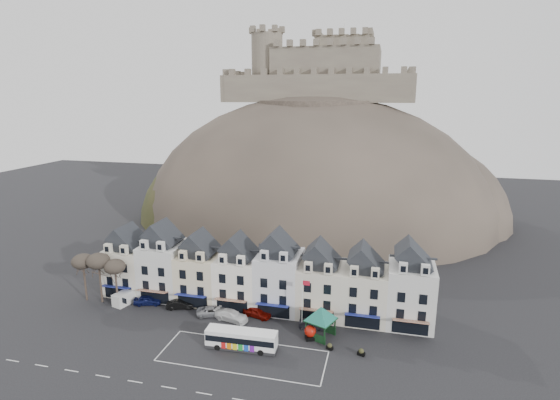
# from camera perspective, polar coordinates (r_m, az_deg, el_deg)

# --- Properties ---
(ground) EXTENTS (300.00, 300.00, 0.00)m
(ground) POSITION_cam_1_polar(r_m,az_deg,el_deg) (61.60, -7.14, -19.94)
(ground) COLOR black
(ground) RESTS_ON ground
(coach_bay_markings) EXTENTS (22.00, 7.50, 0.01)m
(coach_bay_markings) POSITION_cam_1_polar(r_m,az_deg,el_deg) (61.99, -4.87, -19.64)
(coach_bay_markings) COLOR silver
(coach_bay_markings) RESTS_ON ground
(townhouse_terrace) EXTENTS (54.40, 9.35, 11.80)m
(townhouse_terrace) POSITION_cam_1_polar(r_m,az_deg,el_deg) (72.37, -2.60, -9.73)
(townhouse_terrace) COLOR beige
(townhouse_terrace) RESTS_ON ground
(castle_hill) EXTENTS (100.00, 76.00, 68.00)m
(castle_hill) POSITION_cam_1_polar(r_m,az_deg,el_deg) (122.79, 4.93, -2.47)
(castle_hill) COLOR #37302A
(castle_hill) RESTS_ON ground
(castle) EXTENTS (50.20, 22.20, 22.00)m
(castle) POSITION_cam_1_polar(r_m,az_deg,el_deg) (125.22, 5.49, 16.38)
(castle) COLOR #63554B
(castle) RESTS_ON ground
(tree_left_far) EXTENTS (3.61, 3.61, 8.24)m
(tree_left_far) POSITION_cam_1_polar(r_m,az_deg,el_deg) (80.27, -24.36, -7.36)
(tree_left_far) COLOR #382C23
(tree_left_far) RESTS_ON ground
(tree_left_mid) EXTENTS (3.78, 3.78, 8.64)m
(tree_left_mid) POSITION_cam_1_polar(r_m,az_deg,el_deg) (78.38, -22.64, -7.42)
(tree_left_mid) COLOR #382C23
(tree_left_mid) RESTS_ON ground
(tree_left_near) EXTENTS (3.43, 3.43, 7.84)m
(tree_left_near) POSITION_cam_1_polar(r_m,az_deg,el_deg) (76.93, -20.78, -8.19)
(tree_left_near) COLOR #382C23
(tree_left_near) RESTS_ON ground
(bus) EXTENTS (9.87, 2.65, 2.77)m
(bus) POSITION_cam_1_polar(r_m,az_deg,el_deg) (62.70, -5.06, -17.58)
(bus) COLOR #262628
(bus) RESTS_ON ground
(bus_shelter) EXTENTS (6.88, 6.88, 4.69)m
(bus_shelter) POSITION_cam_1_polar(r_m,az_deg,el_deg) (64.35, 5.36, -14.55)
(bus_shelter) COLOR black
(bus_shelter) RESTS_ON ground
(red_buoy) EXTENTS (1.82, 1.82, 2.08)m
(red_buoy) POSITION_cam_1_polar(r_m,az_deg,el_deg) (64.93, 3.98, -16.85)
(red_buoy) COLOR black
(red_buoy) RESTS_ON ground
(flagpole) EXTENTS (1.16, 0.12, 8.01)m
(flagpole) POSITION_cam_1_polar(r_m,az_deg,el_deg) (65.64, 2.99, -12.99)
(flagpole) COLOR silver
(flagpole) RESTS_ON ground
(white_van) EXTENTS (3.10, 4.88, 2.06)m
(white_van) POSITION_cam_1_polar(r_m,az_deg,el_deg) (78.97, -19.43, -11.86)
(white_van) COLOR silver
(white_van) RESTS_ON ground
(planter_west) EXTENTS (1.04, 0.78, 0.93)m
(planter_west) POSITION_cam_1_polar(r_m,az_deg,el_deg) (63.22, 6.51, -18.48)
(planter_west) COLOR black
(planter_west) RESTS_ON ground
(planter_east) EXTENTS (1.10, 0.77, 1.00)m
(planter_east) POSITION_cam_1_polar(r_m,az_deg,el_deg) (62.60, 10.56, -18.96)
(planter_east) COLOR black
(planter_east) RESTS_ON ground
(car_navy) EXTENTS (4.88, 3.07, 1.55)m
(car_navy) POSITION_cam_1_polar(r_m,az_deg,el_deg) (77.40, -16.88, -12.40)
(car_navy) COLOR #0D1445
(car_navy) RESTS_ON ground
(car_black) EXTENTS (4.58, 2.76, 1.42)m
(car_black) POSITION_cam_1_polar(r_m,az_deg,el_deg) (74.76, -12.94, -13.16)
(car_black) COLOR black
(car_black) RESTS_ON ground
(car_silver) EXTENTS (5.49, 3.97, 1.41)m
(car_silver) POSITION_cam_1_polar(r_m,az_deg,el_deg) (71.85, -8.78, -14.13)
(car_silver) COLOR #919398
(car_silver) RESTS_ON ground
(car_white) EXTENTS (5.79, 3.32, 1.58)m
(car_white) POSITION_cam_1_polar(r_m,az_deg,el_deg) (70.00, -6.36, -14.75)
(car_white) COLOR white
(car_white) RESTS_ON ground
(car_maroon) EXTENTS (4.90, 3.02, 1.56)m
(car_maroon) POSITION_cam_1_polar(r_m,az_deg,el_deg) (70.62, -3.00, -14.43)
(car_maroon) COLOR #640B05
(car_maroon) RESTS_ON ground
(car_charcoal) EXTENTS (4.54, 1.96, 1.45)m
(car_charcoal) POSITION_cam_1_polar(r_m,az_deg,el_deg) (67.67, 4.44, -15.84)
(car_charcoal) COLOR black
(car_charcoal) RESTS_ON ground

